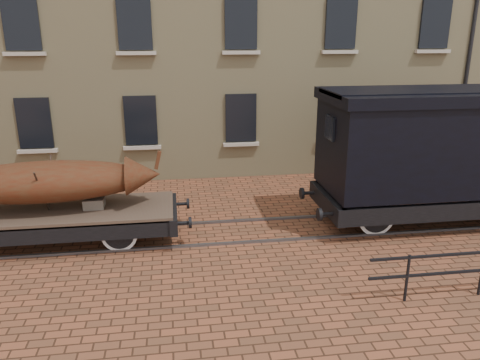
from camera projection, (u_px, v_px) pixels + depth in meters
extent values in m
plane|color=brown|center=(231.00, 232.00, 12.48)|extent=(90.00, 90.00, 0.00)
cube|color=black|center=(35.00, 123.00, 15.67)|extent=(1.10, 0.12, 1.70)
cube|color=#BDB09E|center=(38.00, 151.00, 15.90)|extent=(1.30, 0.18, 0.12)
cube|color=black|center=(141.00, 120.00, 16.15)|extent=(1.10, 0.12, 1.70)
cube|color=#BDB09E|center=(142.00, 147.00, 16.38)|extent=(1.30, 0.18, 0.12)
cube|color=black|center=(241.00, 118.00, 16.63)|extent=(1.10, 0.12, 1.70)
cube|color=#BDB09E|center=(241.00, 144.00, 16.86)|extent=(1.30, 0.18, 0.12)
cube|color=black|center=(335.00, 115.00, 17.12)|extent=(1.10, 0.12, 1.70)
cube|color=#BDB09E|center=(334.00, 141.00, 17.35)|extent=(1.30, 0.18, 0.12)
cube|color=black|center=(424.00, 113.00, 17.60)|extent=(1.10, 0.12, 1.70)
cube|color=#BDB09E|center=(422.00, 138.00, 17.83)|extent=(1.30, 0.18, 0.12)
cube|color=black|center=(21.00, 22.00, 14.70)|extent=(1.10, 0.12, 1.70)
cube|color=#BDB09E|center=(25.00, 54.00, 14.93)|extent=(1.30, 0.18, 0.12)
cube|color=black|center=(134.00, 23.00, 15.19)|extent=(1.10, 0.12, 1.70)
cube|color=#BDB09E|center=(136.00, 53.00, 15.42)|extent=(1.30, 0.18, 0.12)
cube|color=black|center=(241.00, 23.00, 15.67)|extent=(1.10, 0.12, 1.70)
cube|color=#BDB09E|center=(241.00, 52.00, 15.90)|extent=(1.30, 0.18, 0.12)
cube|color=black|center=(341.00, 23.00, 16.15)|extent=(1.10, 0.12, 1.70)
cube|color=#BDB09E|center=(340.00, 52.00, 16.38)|extent=(1.30, 0.18, 0.12)
cube|color=black|center=(435.00, 24.00, 16.64)|extent=(1.10, 0.12, 1.70)
cube|color=#BDB09E|center=(433.00, 51.00, 16.87)|extent=(1.30, 0.18, 0.12)
cube|color=#59595E|center=(235.00, 243.00, 11.79)|extent=(30.00, 0.08, 0.06)
cube|color=#59595E|center=(228.00, 221.00, 13.15)|extent=(30.00, 0.08, 0.06)
cylinder|color=black|center=(407.00, 278.00, 9.16)|extent=(0.06, 0.06, 1.00)
cube|color=#483B2D|center=(35.00, 213.00, 11.55)|extent=(6.77, 1.99, 0.11)
cube|color=black|center=(25.00, 236.00, 10.74)|extent=(6.77, 0.14, 0.41)
cube|color=black|center=(45.00, 208.00, 12.48)|extent=(6.77, 0.14, 0.41)
cube|color=black|center=(173.00, 213.00, 12.08)|extent=(0.20, 2.08, 0.41)
cylinder|color=black|center=(184.00, 223.00, 11.48)|extent=(0.32, 0.09, 0.09)
cylinder|color=black|center=(190.00, 223.00, 11.50)|extent=(0.07, 0.29, 0.29)
cylinder|color=black|center=(182.00, 204.00, 12.75)|extent=(0.32, 0.09, 0.09)
cylinder|color=black|center=(188.00, 204.00, 12.78)|extent=(0.07, 0.29, 0.29)
cylinder|color=black|center=(122.00, 223.00, 11.96)|extent=(0.09, 1.72, 0.09)
cylinder|color=white|center=(119.00, 235.00, 11.28)|extent=(0.87, 0.06, 0.87)
cylinder|color=black|center=(119.00, 235.00, 11.28)|extent=(0.71, 0.09, 0.71)
cube|color=black|center=(118.00, 228.00, 11.11)|extent=(0.81, 0.07, 0.09)
cylinder|color=white|center=(124.00, 213.00, 12.64)|extent=(0.87, 0.06, 0.87)
cylinder|color=black|center=(124.00, 213.00, 12.64)|extent=(0.71, 0.09, 0.71)
cube|color=black|center=(124.00, 204.00, 12.68)|extent=(0.81, 0.07, 0.09)
cube|color=black|center=(37.00, 226.00, 11.65)|extent=(3.61, 0.05, 0.05)
cube|color=#665E51|center=(94.00, 203.00, 11.69)|extent=(0.50, 0.45, 0.25)
ellipsoid|color=#4C190B|center=(45.00, 182.00, 11.36)|extent=(4.99, 1.75, 0.99)
cone|color=#4C190B|center=(143.00, 175.00, 11.77)|extent=(0.89, 0.97, 0.94)
cube|color=#4C190B|center=(158.00, 160.00, 11.72)|extent=(0.20, 0.11, 0.47)
cylinder|color=#3A2C22|center=(42.00, 192.00, 11.02)|extent=(0.04, 0.84, 1.22)
cylinder|color=#3A2C22|center=(50.00, 182.00, 11.77)|extent=(0.04, 0.84, 1.22)
cube|color=black|center=(456.00, 211.00, 11.98)|extent=(6.15, 0.16, 0.46)
cube|color=black|center=(413.00, 184.00, 14.11)|extent=(6.15, 0.16, 0.46)
cube|color=black|center=(327.00, 202.00, 12.62)|extent=(0.23, 2.46, 0.46)
cylinder|color=black|center=(319.00, 214.00, 11.79)|extent=(0.08, 0.33, 0.33)
cylinder|color=black|center=(302.00, 193.00, 13.33)|extent=(0.08, 0.33, 0.33)
cylinder|color=black|center=(366.00, 208.00, 12.85)|extent=(0.10, 1.95, 0.10)
cylinder|color=white|center=(377.00, 218.00, 12.17)|extent=(0.98, 0.07, 0.98)
cylinder|color=black|center=(377.00, 218.00, 12.17)|extent=(0.81, 0.10, 0.81)
cylinder|color=white|center=(356.00, 199.00, 13.53)|extent=(0.98, 0.07, 0.98)
cylinder|color=black|center=(356.00, 199.00, 13.53)|extent=(0.81, 0.10, 0.81)
cylinder|color=white|center=(479.00, 193.00, 14.07)|extent=(0.98, 0.07, 0.98)
cylinder|color=black|center=(479.00, 193.00, 14.07)|extent=(0.81, 0.10, 0.81)
cube|color=black|center=(440.00, 145.00, 12.60)|extent=(6.15, 2.46, 2.36)
cube|color=black|center=(446.00, 95.00, 12.20)|extent=(6.34, 2.61, 0.29)
cube|color=black|center=(447.00, 91.00, 12.17)|extent=(6.34, 1.74, 0.12)
cube|color=black|center=(330.00, 127.00, 12.00)|extent=(0.08, 0.62, 0.62)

